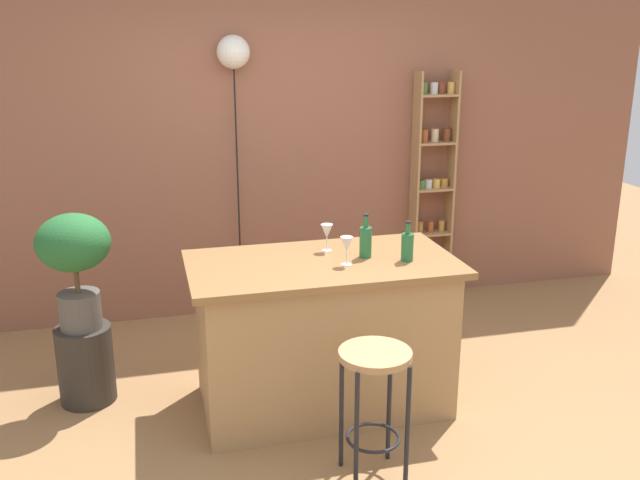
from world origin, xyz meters
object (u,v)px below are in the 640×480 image
(bottle_soda_blue, at_px, (366,241))
(wine_glass_center, at_px, (347,245))
(spice_shelf, at_px, (433,187))
(wine_glass_left, at_px, (327,232))
(pendant_globe_light, at_px, (233,55))
(bottle_wine_red, at_px, (407,246))
(plant_stool, at_px, (86,364))
(bar_stool, at_px, (374,384))
(potted_plant, at_px, (74,256))

(bottle_soda_blue, distance_m, wine_glass_center, 0.18)
(spice_shelf, distance_m, wine_glass_left, 1.81)
(wine_glass_left, relative_size, pendant_globe_light, 0.08)
(bottle_wine_red, height_order, pendant_globe_light, pendant_globe_light)
(plant_stool, distance_m, wine_glass_left, 1.66)
(bar_stool, distance_m, bottle_soda_blue, 0.94)
(pendant_globe_light, bearing_deg, wine_glass_center, -77.08)
(bar_stool, xyz_separation_m, plant_stool, (-1.44, 1.17, -0.28))
(bottle_wine_red, xyz_separation_m, wine_glass_left, (-0.40, 0.29, 0.03))
(wine_glass_left, bearing_deg, plant_stool, 171.48)
(wine_glass_left, height_order, wine_glass_center, same)
(bottle_wine_red, height_order, wine_glass_center, bottle_wine_red)
(wine_glass_center, bearing_deg, wine_glass_left, 97.85)
(potted_plant, bearing_deg, bar_stool, -39.11)
(potted_plant, relative_size, pendant_globe_light, 0.32)
(bottle_soda_blue, bearing_deg, spice_shelf, 54.58)
(spice_shelf, distance_m, plant_stool, 3.00)
(potted_plant, distance_m, bottle_soda_blue, 1.68)
(bar_stool, xyz_separation_m, bottle_soda_blue, (0.20, 0.78, 0.49))
(bar_stool, bearing_deg, bottle_wine_red, 58.09)
(potted_plant, xyz_separation_m, bottle_soda_blue, (1.64, -0.39, 0.08))
(plant_stool, distance_m, bottle_wine_red, 2.06)
(spice_shelf, relative_size, bottle_soda_blue, 7.25)
(spice_shelf, xyz_separation_m, wine_glass_center, (-1.21, -1.60, 0.07))
(bottle_wine_red, xyz_separation_m, wine_glass_center, (-0.36, 0.01, 0.03))
(wine_glass_left, distance_m, pendant_globe_light, 1.71)
(plant_stool, height_order, wine_glass_left, wine_glass_left)
(bar_stool, relative_size, spice_shelf, 0.37)
(bar_stool, relative_size, wine_glass_center, 4.25)
(bar_stool, relative_size, wine_glass_left, 4.25)
(potted_plant, relative_size, wine_glass_center, 4.26)
(bottle_wine_red, bearing_deg, bottle_soda_blue, 149.77)
(spice_shelf, xyz_separation_m, pendant_globe_light, (-1.58, 0.04, 1.05))
(wine_glass_center, relative_size, pendant_globe_light, 0.08)
(bottle_wine_red, height_order, wine_glass_left, bottle_wine_red)
(potted_plant, bearing_deg, plant_stool, 153.43)
(potted_plant, bearing_deg, wine_glass_left, -8.52)
(bottle_soda_blue, bearing_deg, potted_plant, 166.60)
(spice_shelf, xyz_separation_m, plant_stool, (-2.70, -1.10, -0.72))
(bar_stool, relative_size, plant_stool, 1.45)
(potted_plant, height_order, wine_glass_left, potted_plant)
(bar_stool, relative_size, potted_plant, 1.00)
(plant_stool, relative_size, potted_plant, 0.69)
(wine_glass_left, bearing_deg, bar_stool, -90.78)
(bottle_wine_red, relative_size, wine_glass_center, 1.43)
(bottle_wine_red, bearing_deg, bar_stool, -121.91)
(bottle_soda_blue, height_order, wine_glass_left, bottle_soda_blue)
(potted_plant, bearing_deg, bottle_wine_red, -15.50)
(wine_glass_center, distance_m, pendant_globe_light, 1.95)
(potted_plant, height_order, wine_glass_center, potted_plant)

